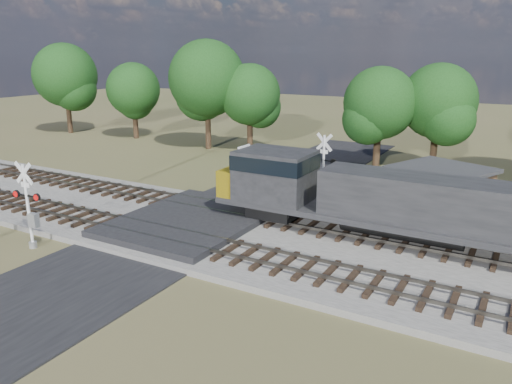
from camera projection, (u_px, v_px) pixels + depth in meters
The scene contains 10 objects.
ground at pixel (186, 230), 26.99m from camera, with size 160.00×160.00×0.00m, color #49502A.
ballast_bed at pixel (369, 262), 22.62m from camera, with size 140.00×10.00×0.30m, color gray.
road at pixel (186, 230), 26.98m from camera, with size 7.00×60.00×0.08m, color black.
crossing_panel at pixel (191, 222), 27.33m from camera, with size 7.00×9.00×0.62m, color #262628.
track_near at pixel (212, 246), 23.73m from camera, with size 140.00×2.60×0.33m.
track_far at pixel (263, 217), 27.90m from camera, with size 140.00×2.60×0.33m.
crossing_signal_near at pixel (30, 213), 24.09m from camera, with size 1.75×0.39×4.35m.
crossing_signal_far at pixel (322, 174), 31.48m from camera, with size 1.80×0.43×4.48m.
equipment_shed at pixel (439, 194), 27.99m from camera, with size 6.05×6.05×3.15m.
treeline at pixel (423, 91), 38.77m from camera, with size 84.93×9.14×11.34m.
Camera 1 is at (15.86, -20.18, 9.42)m, focal length 35.00 mm.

